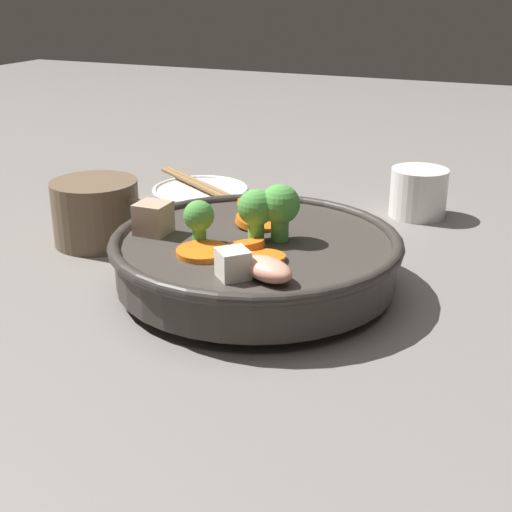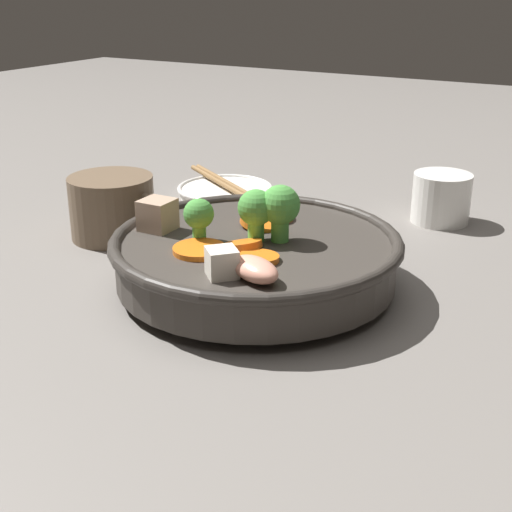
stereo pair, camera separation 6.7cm
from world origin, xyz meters
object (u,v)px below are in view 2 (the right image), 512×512
Objects in this scene: side_saucer at (225,190)px; chopsticks_pair at (225,183)px; tea_cup at (441,197)px; dark_mug at (113,207)px; stirfry_bowl at (255,254)px.

chopsticks_pair is (0.00, 0.00, 0.01)m from side_saucer.
tea_cup is 0.29m from chopsticks_pair.
side_saucer is 1.13× the size of dark_mug.
stirfry_bowl is at bearing -52.51° from chopsticks_pair.
side_saucer is (-0.19, 0.25, -0.03)m from stirfry_bowl.
dark_mug reaches higher than chopsticks_pair.
dark_mug is (-0.31, -0.24, 0.01)m from tea_cup.
stirfry_bowl is 0.31m from side_saucer.
chopsticks_pair is at bearing 83.96° from dark_mug.
tea_cup is (0.29, 0.04, 0.02)m from side_saucer.
stirfry_bowl reaches higher than side_saucer.
side_saucer is 0.29m from tea_cup.
side_saucer is 0.73× the size of chopsticks_pair.
stirfry_bowl is 1.54× the size of chopsticks_pair.
chopsticks_pair is at bearing -172.80° from tea_cup.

